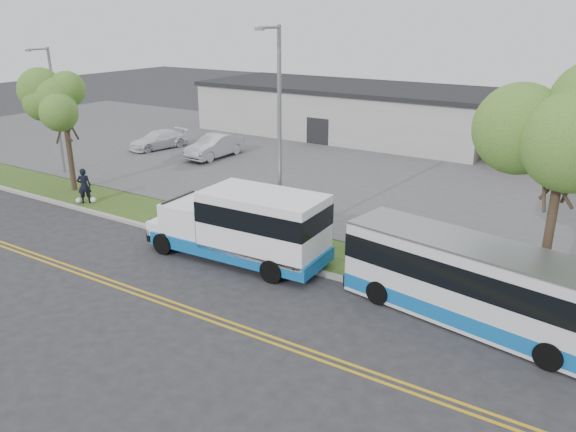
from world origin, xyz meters
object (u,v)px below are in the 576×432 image
Objects in this scene: streetlight_far at (54,106)px; transit_bus at (490,288)px; parked_car_a at (215,146)px; parked_car_b at (158,140)px; tree_east at (565,137)px; pedestrian at (84,186)px; tree_west at (63,105)px; shuttle_bus at (247,224)px; streetlight_near at (279,133)px.

transit_bus is (28.76, -4.81, -3.04)m from streetlight_far.
parked_car_a reaches higher than parked_car_b.
tree_east is 4.20× the size of pedestrian.
pedestrian is at bearing -27.78° from streetlight_far.
shuttle_bus is (14.79, -2.57, -3.44)m from tree_west.
streetlight_near is 1.19× the size of streetlight_far.
streetlight_near is 17.88m from parked_car_a.
parked_car_a is at bearing 155.36° from tree_east.
streetlight_far is 29.31m from transit_bus.
tree_east is 1.21× the size of tree_west.
parked_car_a is at bearing -129.88° from pedestrian.
parked_car_b is at bearing 141.86° from shuttle_bus.
parked_car_a is (-0.81, 12.17, -0.16)m from pedestrian.
streetlight_far is at bearing 175.40° from tree_east.
tree_west reaches higher than transit_bus.
streetlight_far is at bearing 171.95° from streetlight_near.
tree_east is at bearing 139.02° from pedestrian.
shuttle_bus is 9.97m from transit_bus.
shuttle_bus is 1.66× the size of parked_car_a.
streetlight_far is 0.76× the size of transit_bus.
parked_car_a is 1.06× the size of parked_car_b.
streetlight_near is at bearing -17.27° from parked_car_b.
parked_car_b is (-28.47, 13.36, -0.65)m from transit_bus.
shuttle_bus is (18.79, -4.78, -2.79)m from streetlight_far.
tree_west reaches higher than pedestrian.
tree_east reaches higher than tree_west.
streetlight_far reaches higher than pedestrian.
shuttle_bus is at bearing -170.43° from transit_bus.
shuttle_bus reaches higher than parked_car_a.
pedestrian is (-22.08, 1.30, -0.35)m from transit_bus.
parked_car_a is at bearing 131.52° from shuttle_bus.
tree_east is at bearing 1.42° from streetlight_near.
transit_bus is (24.76, -2.60, -3.68)m from tree_west.
transit_bus is 26.56m from parked_car_a.
tree_east is at bearing -6.54° from parked_car_b.
streetlight_far is at bearing 163.35° from shuttle_bus.
streetlight_near reaches higher than tree_west.
tree_east is at bearing -0.44° from tree_west.
shuttle_bus is at bearing -168.07° from tree_east.
parked_car_b is (-5.57, -0.11, -0.14)m from parked_car_a.
streetlight_near reaches higher than transit_bus.
parked_car_b is at bearing 159.75° from tree_east.
streetlight_near is 2.00× the size of parked_car_b.
streetlight_far is 9.31m from parked_car_b.
tree_west is 1.38× the size of parked_car_a.
parked_car_a is at bearing 14.82° from parked_car_b.
pedestrian reaches higher than parked_car_a.
streetlight_far reaches higher than parked_car_a.
parked_car_b is (0.29, 8.54, -3.69)m from streetlight_far.
streetlight_far reaches higher than shuttle_bus.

